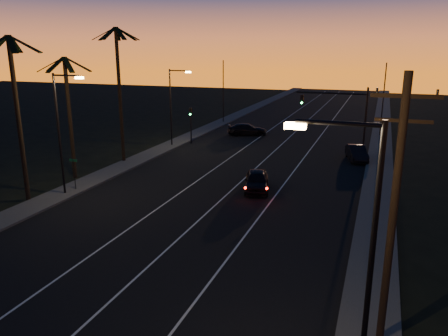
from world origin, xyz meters
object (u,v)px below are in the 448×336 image
at_px(right_car, 357,153).
at_px(cross_car, 247,129).
at_px(signal_mast, 342,109).
at_px(lead_car, 257,180).
at_px(utility_pole, 394,209).

distance_m(right_car, cross_car, 16.39).
height_order(signal_mast, cross_car, signal_mast).
bearing_deg(signal_mast, lead_car, -109.07).
xyz_separation_m(utility_pole, cross_car, (-16.50, 37.02, -4.58)).
bearing_deg(cross_car, utility_pole, -65.98).
xyz_separation_m(utility_pole, signal_mast, (-4.46, 29.99, -0.53)).
distance_m(lead_car, cross_car, 22.24).
relative_size(utility_pole, cross_car, 1.86).
bearing_deg(right_car, cross_car, 148.00).
relative_size(signal_mast, lead_car, 1.34).
height_order(lead_car, right_car, lead_car).
bearing_deg(lead_car, cross_car, 108.86).
xyz_separation_m(signal_mast, lead_car, (-4.85, -14.02, -4.00)).
distance_m(lead_car, right_car, 14.06).
distance_m(signal_mast, right_car, 4.75).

